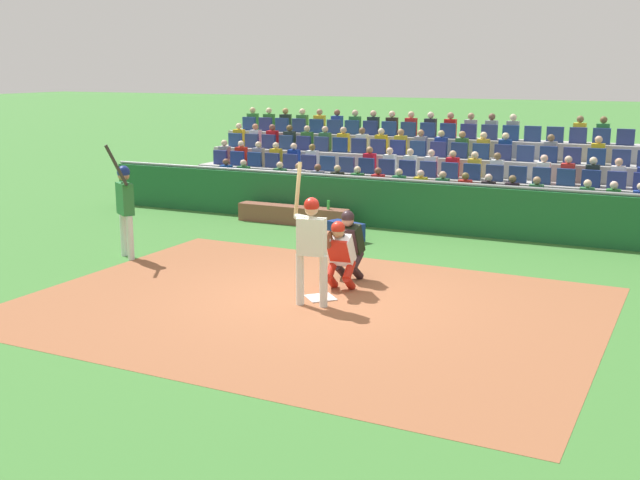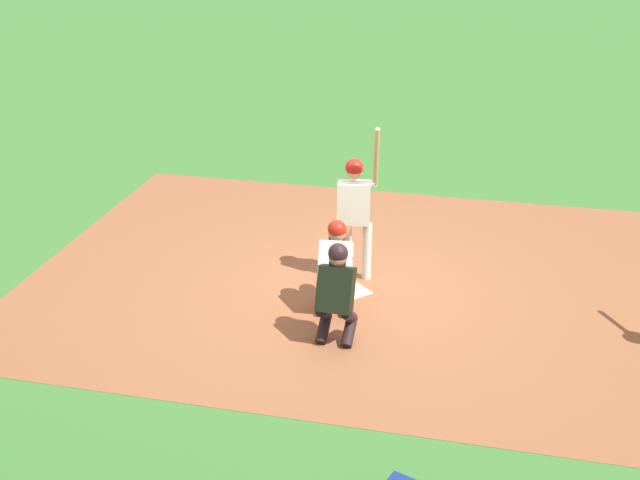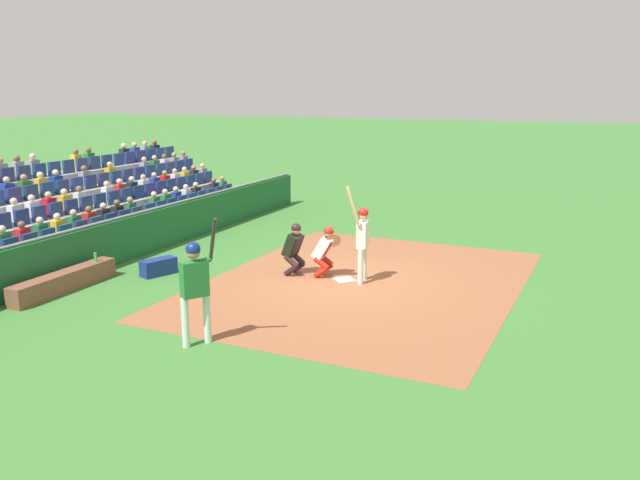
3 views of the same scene
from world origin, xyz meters
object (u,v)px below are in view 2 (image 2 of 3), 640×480
object	(u,v)px
home_plate_marker	(350,291)
catcher_crouching	(337,262)
home_plate_umpire	(337,290)
batter_at_plate	(355,206)

from	to	relation	value
home_plate_marker	catcher_crouching	distance (m)	0.88
catcher_crouching	home_plate_umpire	xyz separation A→B (m)	(0.14, -0.75, 0.00)
home_plate_marker	home_plate_umpire	xyz separation A→B (m)	(0.04, -1.29, 0.69)
batter_at_plate	catcher_crouching	distance (m)	1.04
home_plate_marker	batter_at_plate	world-z (taller)	batter_at_plate
home_plate_marker	catcher_crouching	size ratio (longest dim) A/B	0.35
home_plate_umpire	home_plate_marker	bearing A→B (deg)	91.88
home_plate_umpire	catcher_crouching	bearing A→B (deg)	100.32
batter_at_plate	catcher_crouching	bearing A→B (deg)	-93.80
home_plate_marker	home_plate_umpire	distance (m)	1.46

